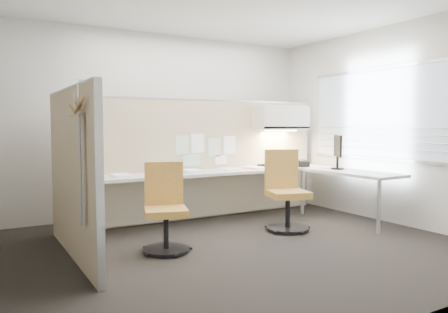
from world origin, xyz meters
TOP-DOWN VIEW (x-y plane):
  - floor at (0.00, 0.00)m, footprint 5.50×4.50m
  - wall_back at (0.00, 2.25)m, footprint 5.50×0.02m
  - wall_front at (0.00, -2.25)m, footprint 5.50×0.02m
  - wall_right at (2.75, 0.00)m, footprint 0.02×4.50m
  - window_pane at (2.73, 0.00)m, footprint 0.01×2.80m
  - partition_back at (0.55, 1.60)m, footprint 4.10×0.06m
  - partition_left at (-1.50, 0.50)m, footprint 0.06×2.20m
  - desk at (0.93, 1.13)m, footprint 4.00×2.07m
  - overhead_bin at (1.90, 1.39)m, footprint 0.90×0.36m
  - task_light_strip at (1.90, 1.39)m, footprint 0.60×0.06m
  - pinned_papers at (0.63, 1.57)m, footprint 1.01×0.00m
  - poster at (-1.05, 1.57)m, footprint 0.28×0.00m
  - chair_left at (-0.58, 0.24)m, footprint 0.56×0.58m
  - chair_right at (1.18, 0.35)m, footprint 0.61×0.62m
  - monitor at (2.30, 0.54)m, footprint 0.29×0.41m
  - phone at (2.10, 1.12)m, footprint 0.23×0.22m
  - stapler at (1.54, 1.40)m, footprint 0.14×0.05m
  - tape_dispenser at (1.69, 1.35)m, footprint 0.10×0.07m
  - coat_hook at (-1.58, -0.21)m, footprint 0.18×0.43m
  - paper_stack_0 at (-0.75, 1.25)m, footprint 0.24×0.31m
  - paper_stack_1 at (-0.24, 1.26)m, footprint 0.24×0.30m
  - paper_stack_2 at (0.23, 1.21)m, footprint 0.25×0.31m
  - paper_stack_3 at (0.92, 1.35)m, footprint 0.24×0.31m
  - paper_stack_4 at (1.29, 1.25)m, footprint 0.29×0.34m
  - paper_stack_5 at (2.31, 0.65)m, footprint 0.28×0.34m

SIDE VIEW (x-z plane):
  - floor at x=0.00m, z-range -0.01..0.00m
  - chair_left at x=-0.58m, z-range -0.03..0.93m
  - chair_right at x=1.18m, z-range -0.03..1.01m
  - desk at x=0.93m, z-range 0.24..0.97m
  - paper_stack_3 at x=0.92m, z-range 0.73..0.74m
  - paper_stack_1 at x=-0.24m, z-range 0.73..0.75m
  - paper_stack_5 at x=2.31m, z-range 0.73..0.75m
  - paper_stack_4 at x=1.29m, z-range 0.73..0.76m
  - paper_stack_0 at x=-0.75m, z-range 0.73..0.76m
  - paper_stack_2 at x=0.23m, z-range 0.73..0.77m
  - stapler at x=1.54m, z-range 0.73..0.78m
  - tape_dispenser at x=1.69m, z-range 0.73..0.79m
  - phone at x=2.10m, z-range 0.72..0.84m
  - partition_back at x=0.55m, z-range 0.00..1.75m
  - partition_left at x=-1.50m, z-range 0.00..1.75m
  - monitor at x=2.30m, z-range 0.77..1.27m
  - pinned_papers at x=0.63m, z-range 0.80..1.27m
  - task_light_strip at x=1.90m, z-range 1.29..1.31m
  - wall_back at x=0.00m, z-range 0.00..2.80m
  - wall_front at x=0.00m, z-range 0.00..2.80m
  - wall_right at x=2.75m, z-range 0.00..2.80m
  - poster at x=-1.05m, z-range 1.24..1.59m
  - coat_hook at x=-1.58m, z-range 0.78..2.07m
  - overhead_bin at x=1.90m, z-range 1.32..1.70m
  - window_pane at x=2.73m, z-range 0.90..2.20m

